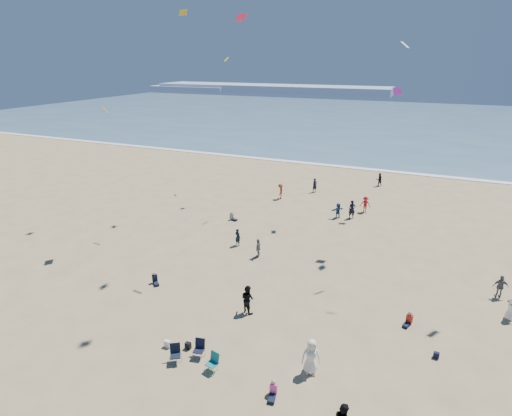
% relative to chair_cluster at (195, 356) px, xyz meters
% --- Properties ---
extents(ground, '(220.00, 220.00, 0.00)m').
position_rel_chair_cluster_xyz_m(ground, '(-0.97, -2.54, -0.50)').
color(ground, tan).
rests_on(ground, ground).
extents(ocean, '(220.00, 100.00, 0.06)m').
position_rel_chair_cluster_xyz_m(ocean, '(-0.97, 92.46, -0.47)').
color(ocean, '#476B84').
rests_on(ocean, ground).
extents(surf_line, '(220.00, 1.20, 0.08)m').
position_rel_chair_cluster_xyz_m(surf_line, '(-0.97, 42.46, -0.46)').
color(surf_line, white).
rests_on(surf_line, ground).
extents(headland_far, '(110.00, 20.00, 3.20)m').
position_rel_chair_cluster_xyz_m(headland_far, '(-60.97, 167.46, 1.10)').
color(headland_far, '#7A8EA8').
rests_on(headland_far, ground).
extents(headland_near, '(40.00, 14.00, 2.00)m').
position_rel_chair_cluster_xyz_m(headland_near, '(-100.97, 162.46, 0.50)').
color(headland_near, '#7A8EA8').
rests_on(headland_near, ground).
extents(standing_flyers, '(34.30, 40.70, 1.89)m').
position_rel_chair_cluster_xyz_m(standing_flyers, '(3.09, 11.96, 0.36)').
color(standing_flyers, '#2D4B7D').
rests_on(standing_flyers, ground).
extents(seated_group, '(17.64, 24.73, 0.84)m').
position_rel_chair_cluster_xyz_m(seated_group, '(0.36, 5.12, -0.08)').
color(seated_group, silver).
rests_on(seated_group, ground).
extents(chair_cluster, '(2.78, 1.56, 1.00)m').
position_rel_chair_cluster_xyz_m(chair_cluster, '(0.00, 0.00, 0.00)').
color(chair_cluster, black).
rests_on(chair_cluster, ground).
extents(white_tote, '(0.35, 0.20, 0.40)m').
position_rel_chair_cluster_xyz_m(white_tote, '(-2.03, 0.50, -0.30)').
color(white_tote, white).
rests_on(white_tote, ground).
extents(black_backpack, '(0.30, 0.22, 0.38)m').
position_rel_chair_cluster_xyz_m(black_backpack, '(-0.95, 0.81, -0.31)').
color(black_backpack, black).
rests_on(black_backpack, ground).
extents(navy_bag, '(0.28, 0.18, 0.34)m').
position_rel_chair_cluster_xyz_m(navy_bag, '(11.29, 5.27, -0.33)').
color(navy_bag, black).
rests_on(navy_bag, ground).
extents(kites_aloft, '(34.89, 41.00, 26.49)m').
position_rel_chair_cluster_xyz_m(kites_aloft, '(8.87, 10.66, 13.76)').
color(kites_aloft, '#D70B5F').
rests_on(kites_aloft, ground).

